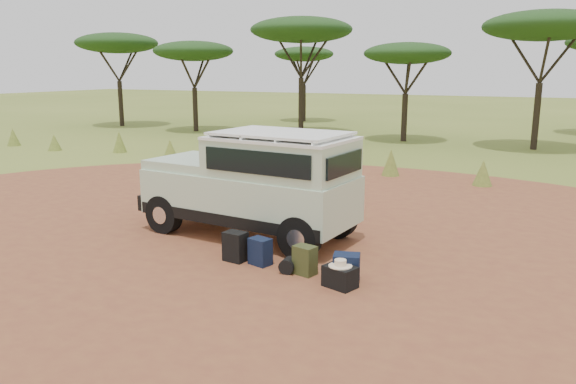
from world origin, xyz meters
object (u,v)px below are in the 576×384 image
at_px(backpack_black, 235,247).
at_px(hard_case, 340,277).
at_px(duffel_navy, 346,268).
at_px(backpack_navy, 260,252).
at_px(backpack_olive, 305,260).
at_px(safari_vehicle, 255,186).
at_px(walking_staff, 234,190).

xyz_separation_m(backpack_black, hard_case, (2.21, -0.36, -0.10)).
xyz_separation_m(backpack_black, duffel_navy, (2.22, -0.10, -0.04)).
relative_size(backpack_navy, backpack_olive, 0.97).
bearing_deg(duffel_navy, safari_vehicle, 133.35).
bearing_deg(duffel_navy, backpack_olive, 163.92).
distance_m(walking_staff, hard_case, 4.37).
relative_size(backpack_black, hard_case, 1.09).
distance_m(backpack_black, duffel_navy, 2.23).
bearing_deg(walking_staff, backpack_olive, -93.31).
distance_m(safari_vehicle, backpack_olive, 2.65).
bearing_deg(hard_case, backpack_olive, 177.32).
xyz_separation_m(backpack_navy, duffel_navy, (1.71, -0.11, -0.01)).
bearing_deg(backpack_black, safari_vehicle, 113.44).
bearing_deg(duffel_navy, backpack_black, 162.70).
bearing_deg(backpack_black, backpack_olive, 4.38).
height_order(safari_vehicle, walking_staff, safari_vehicle).
bearing_deg(walking_staff, duffel_navy, -86.90).
xyz_separation_m(safari_vehicle, walking_staff, (-0.87, 0.56, -0.29)).
relative_size(backpack_black, backpack_navy, 1.12).
distance_m(walking_staff, backpack_navy, 2.85).
height_order(backpack_black, hard_case, backpack_black).
bearing_deg(walking_staff, safari_vehicle, -87.67).
height_order(backpack_navy, duffel_navy, backpack_navy).
bearing_deg(backpack_navy, safari_vehicle, 137.29).
relative_size(safari_vehicle, backpack_olive, 9.34).
bearing_deg(backpack_olive, hard_case, -6.49).
bearing_deg(safari_vehicle, backpack_navy, -52.95).
bearing_deg(backpack_black, duffel_navy, 5.03).
xyz_separation_m(walking_staff, backpack_olive, (2.77, -2.20, -0.56)).
relative_size(backpack_black, backpack_olive, 1.08).
relative_size(backpack_navy, hard_case, 0.98).
distance_m(backpack_black, hard_case, 2.25).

